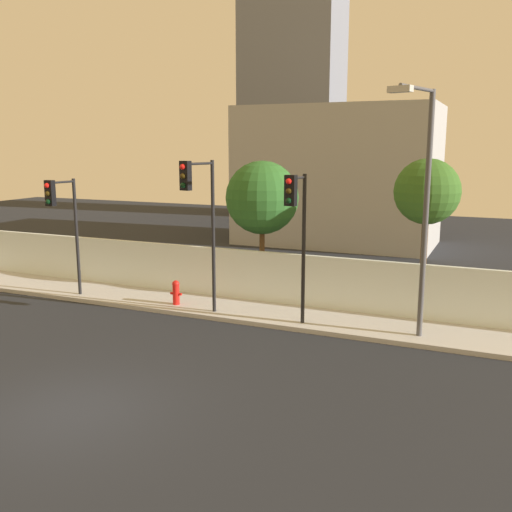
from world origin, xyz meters
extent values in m
plane|color=#202329|center=(0.00, 0.00, 0.00)|extent=(80.00, 80.00, 0.00)
cube|color=#B5B5B5|center=(0.00, 8.20, 0.07)|extent=(36.00, 2.40, 0.15)
cube|color=silver|center=(0.00, 9.49, 1.05)|extent=(36.00, 0.18, 1.80)
cylinder|color=black|center=(2.66, 7.55, 2.49)|extent=(0.12, 0.12, 4.68)
cylinder|color=black|center=(2.59, 7.13, 4.73)|extent=(0.22, 0.85, 0.08)
cube|color=black|center=(2.52, 6.72, 4.38)|extent=(0.37, 0.25, 0.90)
sphere|color=red|center=(2.50, 6.60, 4.65)|extent=(0.18, 0.18, 0.18)
sphere|color=#33260A|center=(2.50, 6.60, 4.37)|extent=(0.18, 0.18, 0.18)
sphere|color=black|center=(2.50, 6.60, 4.09)|extent=(0.18, 0.18, 0.18)
cylinder|color=black|center=(-6.22, 7.55, 2.32)|extent=(0.12, 0.12, 4.34)
cylinder|color=black|center=(-6.25, 6.99, 4.39)|extent=(0.16, 1.13, 0.08)
cube|color=black|center=(-6.29, 6.43, 4.04)|extent=(0.35, 0.22, 0.90)
sphere|color=red|center=(-6.30, 6.31, 4.31)|extent=(0.18, 0.18, 0.18)
sphere|color=#33260A|center=(-6.30, 6.31, 4.03)|extent=(0.18, 0.18, 0.18)
sphere|color=black|center=(-6.30, 6.31, 3.75)|extent=(0.18, 0.18, 0.18)
cylinder|color=black|center=(-0.49, 7.55, 2.68)|extent=(0.12, 0.12, 5.06)
cylinder|color=black|center=(-0.63, 6.93, 5.11)|extent=(0.35, 1.25, 0.08)
cube|color=black|center=(-0.76, 6.32, 4.76)|extent=(0.38, 0.27, 0.90)
sphere|color=red|center=(-0.79, 6.20, 5.03)|extent=(0.18, 0.18, 0.18)
sphere|color=#33260A|center=(-0.79, 6.20, 4.75)|extent=(0.18, 0.18, 0.18)
sphere|color=black|center=(-0.79, 6.20, 4.47)|extent=(0.18, 0.18, 0.18)
cylinder|color=#4C4C51|center=(6.23, 7.75, 3.67)|extent=(0.16, 0.16, 7.03)
cylinder|color=#4C4C51|center=(5.97, 6.77, 7.13)|extent=(0.63, 2.00, 0.10)
cube|color=beige|center=(5.70, 5.78, 7.03)|extent=(0.64, 0.39, 0.16)
cylinder|color=red|center=(-2.12, 7.77, 0.50)|extent=(0.24, 0.24, 0.70)
sphere|color=red|center=(-2.12, 7.77, 0.89)|extent=(0.26, 0.26, 0.26)
cylinder|color=red|center=(-2.29, 7.77, 0.53)|extent=(0.10, 0.09, 0.09)
cylinder|color=red|center=(-1.95, 7.77, 0.53)|extent=(0.10, 0.09, 0.09)
cylinder|color=brown|center=(-0.09, 10.74, 1.50)|extent=(0.20, 0.20, 3.00)
sphere|color=#2A6125|center=(-0.09, 10.74, 3.75)|extent=(2.75, 2.75, 2.75)
cylinder|color=brown|center=(5.87, 10.74, 1.78)|extent=(0.22, 0.22, 3.57)
sphere|color=#346321|center=(5.87, 10.74, 4.17)|extent=(2.19, 2.19, 2.19)
cube|color=#ADADAD|center=(-0.74, 23.49, 3.94)|extent=(11.13, 6.00, 7.87)
cube|color=slate|center=(-7.99, 35.49, 13.55)|extent=(7.60, 5.00, 27.10)
camera|label=1|loc=(8.28, -8.95, 5.67)|focal=40.06mm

